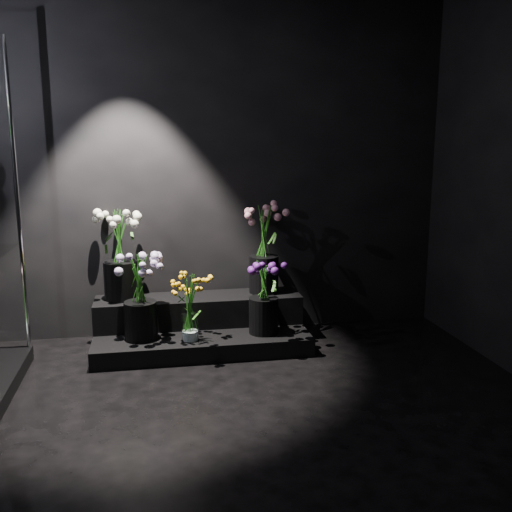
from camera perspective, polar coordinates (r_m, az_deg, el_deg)
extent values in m
plane|color=black|center=(3.17, -1.06, -18.99)|extent=(4.00, 4.00, 0.00)
plane|color=black|center=(4.72, -5.07, 8.96)|extent=(4.00, 0.00, 4.00)
plane|color=black|center=(0.84, 20.96, -3.55)|extent=(4.00, 0.00, 4.00)
cube|color=black|center=(4.56, -5.47, -8.24)|extent=(1.65, 0.73, 0.14)
cube|color=black|center=(4.68, -5.71, -5.37)|extent=(1.65, 0.37, 0.23)
cylinder|color=white|center=(4.31, -6.60, -7.06)|extent=(0.13, 0.13, 0.21)
cylinder|color=black|center=(4.39, -11.44, -6.31)|extent=(0.25, 0.25, 0.29)
cylinder|color=black|center=(4.43, 0.76, -5.95)|extent=(0.23, 0.23, 0.28)
cylinder|color=black|center=(4.64, -13.35, -2.37)|extent=(0.26, 0.26, 0.30)
cylinder|color=black|center=(4.70, 0.79, -1.84)|extent=(0.24, 0.24, 0.31)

